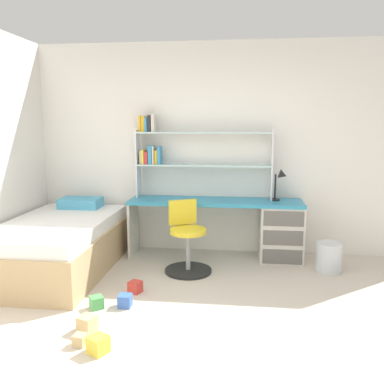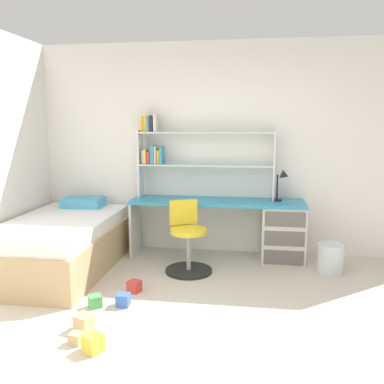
{
  "view_description": "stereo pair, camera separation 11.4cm",
  "coord_description": "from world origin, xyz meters",
  "px_view_note": "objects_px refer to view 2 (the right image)",
  "views": [
    {
      "loc": [
        0.23,
        -2.64,
        1.63
      ],
      "look_at": [
        -0.26,
        1.44,
        0.93
      ],
      "focal_mm": 37.93,
      "sensor_mm": 36.0,
      "label": 1
    },
    {
      "loc": [
        0.34,
        -2.63,
        1.63
      ],
      "look_at": [
        -0.26,
        1.44,
        0.93
      ],
      "focal_mm": 37.93,
      "sensor_mm": 36.0,
      "label": 2
    }
  ],
  "objects_px": {
    "bed_platform": "(61,244)",
    "toy_block_green_3": "(95,301)",
    "toy_block_yellow_2": "(93,343)",
    "toy_block_red_4": "(134,286)",
    "swivel_chair": "(188,244)",
    "waste_bin": "(330,258)",
    "bookshelf_hutch": "(187,150)",
    "toy_block_blue_0": "(123,300)",
    "toy_block_natural_1": "(76,338)",
    "desk": "(263,227)",
    "toy_block_natural_5": "(84,322)",
    "desk_lamp": "(283,180)"
  },
  "relations": [
    {
      "from": "desk",
      "to": "toy_block_yellow_2",
      "type": "xyz_separation_m",
      "value": [
        -1.26,
        -2.22,
        -0.34
      ]
    },
    {
      "from": "toy_block_natural_5",
      "to": "waste_bin",
      "type": "bearing_deg",
      "value": 36.09
    },
    {
      "from": "toy_block_yellow_2",
      "to": "toy_block_natural_5",
      "type": "distance_m",
      "value": 0.34
    },
    {
      "from": "swivel_chair",
      "to": "toy_block_natural_1",
      "type": "distance_m",
      "value": 1.75
    },
    {
      "from": "toy_block_natural_1",
      "to": "toy_block_green_3",
      "type": "relative_size",
      "value": 0.81
    },
    {
      "from": "bed_platform",
      "to": "toy_block_natural_1",
      "type": "distance_m",
      "value": 1.72
    },
    {
      "from": "bookshelf_hutch",
      "to": "toy_block_red_4",
      "type": "distance_m",
      "value": 1.83
    },
    {
      "from": "desk",
      "to": "bed_platform",
      "type": "height_order",
      "value": "desk"
    },
    {
      "from": "swivel_chair",
      "to": "toy_block_blue_0",
      "type": "height_order",
      "value": "swivel_chair"
    },
    {
      "from": "toy_block_yellow_2",
      "to": "toy_block_natural_5",
      "type": "height_order",
      "value": "toy_block_yellow_2"
    },
    {
      "from": "desk_lamp",
      "to": "waste_bin",
      "type": "xyz_separation_m",
      "value": [
        0.51,
        -0.38,
        -0.8
      ]
    },
    {
      "from": "desk",
      "to": "bookshelf_hutch",
      "type": "bearing_deg",
      "value": 171.82
    },
    {
      "from": "toy_block_green_3",
      "to": "swivel_chair",
      "type": "bearing_deg",
      "value": 56.14
    },
    {
      "from": "bed_platform",
      "to": "toy_block_green_3",
      "type": "distance_m",
      "value": 1.17
    },
    {
      "from": "toy_block_yellow_2",
      "to": "toy_block_red_4",
      "type": "distance_m",
      "value": 1.06
    },
    {
      "from": "toy_block_natural_1",
      "to": "toy_block_yellow_2",
      "type": "bearing_deg",
      "value": -24.02
    },
    {
      "from": "swivel_chair",
      "to": "toy_block_blue_0",
      "type": "xyz_separation_m",
      "value": [
        -0.44,
        -0.96,
        -0.25
      ]
    },
    {
      "from": "swivel_chair",
      "to": "bed_platform",
      "type": "distance_m",
      "value": 1.43
    },
    {
      "from": "desk_lamp",
      "to": "swivel_chair",
      "type": "bearing_deg",
      "value": -152.11
    },
    {
      "from": "toy_block_natural_5",
      "to": "toy_block_blue_0",
      "type": "bearing_deg",
      "value": 69.0
    },
    {
      "from": "bed_platform",
      "to": "toy_block_green_3",
      "type": "xyz_separation_m",
      "value": [
        0.74,
        -0.87,
        -0.24
      ]
    },
    {
      "from": "desk",
      "to": "bed_platform",
      "type": "relative_size",
      "value": 1.11
    },
    {
      "from": "swivel_chair",
      "to": "toy_block_natural_5",
      "type": "distance_m",
      "value": 1.56
    },
    {
      "from": "bookshelf_hutch",
      "to": "swivel_chair",
      "type": "distance_m",
      "value": 1.2
    },
    {
      "from": "desk_lamp",
      "to": "toy_block_yellow_2",
      "type": "height_order",
      "value": "desk_lamp"
    },
    {
      "from": "bookshelf_hutch",
      "to": "toy_block_blue_0",
      "type": "height_order",
      "value": "bookshelf_hutch"
    },
    {
      "from": "toy_block_red_4",
      "to": "toy_block_natural_1",
      "type": "bearing_deg",
      "value": -99.42
    },
    {
      "from": "toy_block_blue_0",
      "to": "toy_block_yellow_2",
      "type": "relative_size",
      "value": 0.89
    },
    {
      "from": "desk",
      "to": "toy_block_yellow_2",
      "type": "bearing_deg",
      "value": -119.52
    },
    {
      "from": "bookshelf_hutch",
      "to": "toy_block_green_3",
      "type": "relative_size",
      "value": 15.42
    },
    {
      "from": "desk",
      "to": "toy_block_green_3",
      "type": "bearing_deg",
      "value": -134.66
    },
    {
      "from": "desk",
      "to": "toy_block_red_4",
      "type": "xyz_separation_m",
      "value": [
        -1.26,
        -1.16,
        -0.35
      ]
    },
    {
      "from": "waste_bin",
      "to": "toy_block_green_3",
      "type": "bearing_deg",
      "value": -152.13
    },
    {
      "from": "toy_block_yellow_2",
      "to": "desk_lamp",
      "type": "bearing_deg",
      "value": 56.91
    },
    {
      "from": "bookshelf_hutch",
      "to": "toy_block_red_4",
      "type": "relative_size",
      "value": 14.9
    },
    {
      "from": "desk_lamp",
      "to": "toy_block_natural_5",
      "type": "bearing_deg",
      "value": -130.16
    },
    {
      "from": "desk_lamp",
      "to": "toy_block_natural_1",
      "type": "distance_m",
      "value": 2.88
    },
    {
      "from": "toy_block_blue_0",
      "to": "toy_block_natural_1",
      "type": "xyz_separation_m",
      "value": [
        -0.15,
        -0.67,
        -0.01
      ]
    },
    {
      "from": "swivel_chair",
      "to": "waste_bin",
      "type": "relative_size",
      "value": 2.38
    },
    {
      "from": "toy_block_green_3",
      "to": "toy_block_natural_1",
      "type": "bearing_deg",
      "value": -81.56
    },
    {
      "from": "bookshelf_hutch",
      "to": "toy_block_blue_0",
      "type": "distance_m",
      "value": 2.07
    },
    {
      "from": "toy_block_yellow_2",
      "to": "toy_block_green_3",
      "type": "height_order",
      "value": "toy_block_yellow_2"
    },
    {
      "from": "desk",
      "to": "bookshelf_hutch",
      "type": "relative_size",
      "value": 1.25
    },
    {
      "from": "desk_lamp",
      "to": "toy_block_natural_5",
      "type": "xyz_separation_m",
      "value": [
        -1.66,
        -1.97,
        -0.91
      ]
    },
    {
      "from": "bed_platform",
      "to": "toy_block_natural_1",
      "type": "relative_size",
      "value": 21.42
    },
    {
      "from": "desk",
      "to": "swivel_chair",
      "type": "xyz_separation_m",
      "value": [
        -0.84,
        -0.52,
        -0.1
      ]
    },
    {
      "from": "toy_block_natural_1",
      "to": "toy_block_green_3",
      "type": "xyz_separation_m",
      "value": [
        -0.09,
        0.61,
        0.01
      ]
    },
    {
      "from": "bookshelf_hutch",
      "to": "bed_platform",
      "type": "relative_size",
      "value": 0.89
    },
    {
      "from": "swivel_chair",
      "to": "toy_block_natural_1",
      "type": "bearing_deg",
      "value": -109.99
    },
    {
      "from": "desk",
      "to": "bookshelf_hutch",
      "type": "distance_m",
      "value": 1.31
    }
  ]
}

